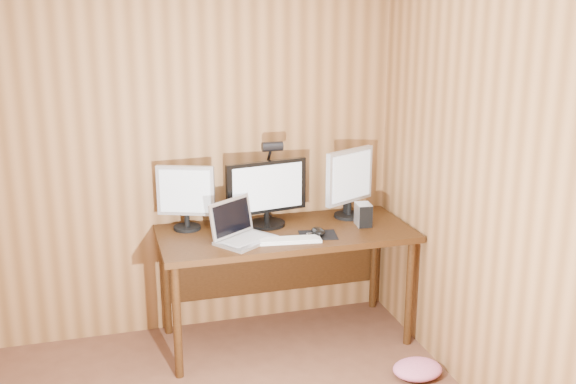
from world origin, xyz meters
name	(u,v)px	position (x,y,z in m)	size (l,w,h in m)	color
room_shell	(158,265)	(0.00, 0.00, 1.25)	(4.00, 4.00, 4.00)	brown
desk	(283,245)	(0.93, 1.70, 0.63)	(1.60, 0.70, 0.75)	#341C0B
monitor_center	(267,192)	(0.84, 1.77, 0.97)	(0.54, 0.24, 0.43)	black
monitor_left	(186,196)	(0.33, 1.84, 0.97)	(0.35, 0.17, 0.41)	black
monitor_right	(349,181)	(1.42, 1.79, 1.00)	(0.39, 0.22, 0.47)	black
laptop	(240,231)	(0.61, 1.54, 0.81)	(0.43, 0.41, 0.25)	silver
keyboard	(289,240)	(0.89, 1.44, 0.76)	(0.40, 0.16, 0.02)	white
mousepad	(318,235)	(1.10, 1.49, 0.75)	(0.23, 0.19, 0.00)	black
mouse	(318,232)	(1.10, 1.49, 0.77)	(0.08, 0.12, 0.04)	black
hard_drive	(363,215)	(1.44, 1.60, 0.82)	(0.10, 0.14, 0.15)	silver
phone	(311,236)	(1.05, 1.48, 0.76)	(0.06, 0.10, 0.01)	silver
speaker	(347,206)	(1.42, 1.83, 0.81)	(0.05, 0.05, 0.13)	black
desk_lamp	(270,168)	(0.89, 1.87, 1.11)	(0.13, 0.19, 0.58)	black
fabric_pile	(417,369)	(1.55, 0.95, 0.05)	(0.30, 0.25, 0.10)	#D7688D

